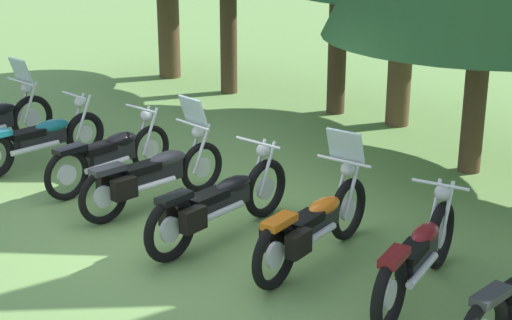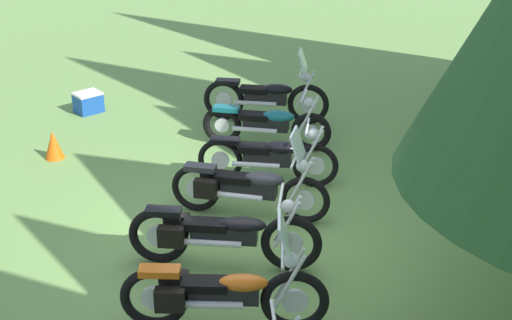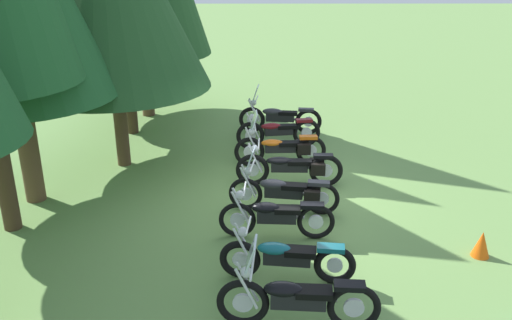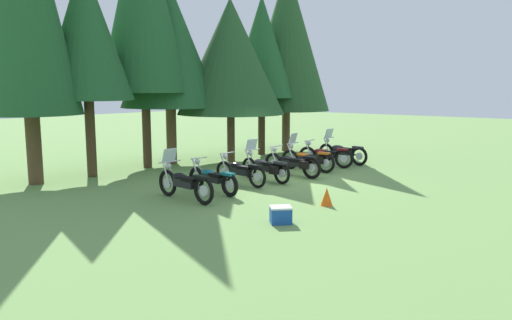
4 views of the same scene
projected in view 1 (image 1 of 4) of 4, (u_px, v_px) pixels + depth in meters
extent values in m
plane|color=#6B934C|center=(194.00, 219.00, 10.15)|extent=(80.00, 80.00, 0.00)
torus|color=black|center=(32.00, 119.00, 13.09)|extent=(0.16, 0.77, 0.76)
cylinder|color=silver|center=(32.00, 119.00, 13.09)|extent=(0.07, 0.30, 0.30)
cylinder|color=silver|center=(24.00, 101.00, 13.01)|extent=(0.07, 0.34, 0.65)
cylinder|color=silver|center=(30.00, 102.00, 12.90)|extent=(0.07, 0.34, 0.65)
cylinder|color=silver|center=(21.00, 82.00, 12.79)|extent=(0.76, 0.09, 0.04)
sphere|color=silver|center=(26.00, 88.00, 12.89)|extent=(0.18, 0.18, 0.17)
cube|color=silver|center=(21.00, 71.00, 12.74)|extent=(0.45, 0.18, 0.39)
torus|color=black|center=(85.00, 134.00, 12.44)|extent=(0.20, 0.69, 0.68)
cylinder|color=silver|center=(85.00, 134.00, 12.44)|extent=(0.08, 0.26, 0.25)
cube|color=black|center=(40.00, 138.00, 11.89)|extent=(0.32, 0.78, 0.23)
ellipsoid|color=#14606B|center=(52.00, 126.00, 11.99)|extent=(0.35, 0.57, 0.18)
cube|color=black|center=(26.00, 134.00, 11.72)|extent=(0.33, 0.54, 0.10)
cylinder|color=silver|center=(77.00, 115.00, 12.36)|extent=(0.08, 0.34, 0.65)
cylinder|color=silver|center=(83.00, 117.00, 12.25)|extent=(0.08, 0.34, 0.65)
cylinder|color=silver|center=(74.00, 95.00, 12.14)|extent=(0.61, 0.11, 0.04)
sphere|color=silver|center=(80.00, 102.00, 12.24)|extent=(0.19, 0.19, 0.17)
cylinder|color=silver|center=(35.00, 148.00, 11.71)|extent=(0.17, 0.77, 0.08)
torus|color=black|center=(150.00, 149.00, 11.71)|extent=(0.13, 0.70, 0.70)
cylinder|color=silver|center=(150.00, 149.00, 11.71)|extent=(0.07, 0.28, 0.27)
torus|color=black|center=(67.00, 175.00, 10.67)|extent=(0.13, 0.70, 0.70)
cylinder|color=silver|center=(67.00, 175.00, 10.67)|extent=(0.07, 0.28, 0.27)
cube|color=black|center=(110.00, 154.00, 11.15)|extent=(0.26, 0.73, 0.25)
ellipsoid|color=black|center=(121.00, 140.00, 11.24)|extent=(0.30, 0.53, 0.20)
cube|color=black|center=(98.00, 148.00, 10.97)|extent=(0.28, 0.50, 0.10)
cube|color=black|center=(70.00, 149.00, 10.62)|extent=(0.22, 0.45, 0.08)
cylinder|color=silver|center=(142.00, 129.00, 11.62)|extent=(0.06, 0.34, 0.65)
cylinder|color=silver|center=(150.00, 131.00, 11.51)|extent=(0.06, 0.34, 0.65)
cylinder|color=silver|center=(141.00, 109.00, 11.40)|extent=(0.63, 0.07, 0.04)
sphere|color=silver|center=(146.00, 115.00, 11.50)|extent=(0.18, 0.18, 0.17)
cylinder|color=silver|center=(107.00, 165.00, 10.98)|extent=(0.12, 0.73, 0.08)
torus|color=black|center=(202.00, 167.00, 10.94)|extent=(0.20, 0.71, 0.70)
cylinder|color=silver|center=(202.00, 167.00, 10.94)|extent=(0.09, 0.28, 0.27)
torus|color=black|center=(103.00, 197.00, 9.93)|extent=(0.20, 0.71, 0.70)
cylinder|color=silver|center=(103.00, 197.00, 9.93)|extent=(0.09, 0.28, 0.27)
cube|color=black|center=(155.00, 173.00, 10.40)|extent=(0.32, 0.80, 0.25)
ellipsoid|color=#2D2D33|center=(168.00, 159.00, 10.49)|extent=(0.33, 0.58, 0.19)
cube|color=black|center=(140.00, 168.00, 10.22)|extent=(0.31, 0.55, 0.10)
cube|color=#2D2D33|center=(107.00, 170.00, 9.87)|extent=(0.25, 0.46, 0.08)
cylinder|color=silver|center=(194.00, 146.00, 10.86)|extent=(0.09, 0.34, 0.65)
cylinder|color=silver|center=(201.00, 149.00, 10.75)|extent=(0.09, 0.34, 0.65)
cylinder|color=silver|center=(192.00, 125.00, 10.64)|extent=(0.67, 0.13, 0.04)
sphere|color=silver|center=(198.00, 132.00, 10.74)|extent=(0.19, 0.19, 0.17)
cylinder|color=silver|center=(150.00, 186.00, 10.23)|extent=(0.19, 0.78, 0.08)
cube|color=silver|center=(193.00, 111.00, 10.60)|extent=(0.46, 0.21, 0.39)
cube|color=black|center=(109.00, 182.00, 10.13)|extent=(0.19, 0.34, 0.26)
cube|color=black|center=(124.00, 189.00, 9.91)|extent=(0.19, 0.34, 0.26)
torus|color=black|center=(265.00, 188.00, 10.12)|extent=(0.13, 0.76, 0.76)
cylinder|color=silver|center=(265.00, 188.00, 10.12)|extent=(0.06, 0.29, 0.29)
torus|color=black|center=(170.00, 230.00, 8.92)|extent=(0.13, 0.76, 0.76)
cylinder|color=silver|center=(170.00, 230.00, 8.92)|extent=(0.06, 0.29, 0.29)
cube|color=black|center=(221.00, 200.00, 9.49)|extent=(0.23, 0.83, 0.22)
ellipsoid|color=black|center=(233.00, 184.00, 9.61)|extent=(0.27, 0.59, 0.17)
cube|color=black|center=(207.00, 197.00, 9.29)|extent=(0.26, 0.55, 0.10)
cube|color=black|center=(174.00, 198.00, 8.86)|extent=(0.20, 0.45, 0.08)
cylinder|color=silver|center=(258.00, 166.00, 10.03)|extent=(0.05, 0.34, 0.65)
cylinder|color=silver|center=(267.00, 169.00, 9.93)|extent=(0.05, 0.34, 0.65)
cylinder|color=silver|center=(258.00, 143.00, 9.81)|extent=(0.69, 0.06, 0.04)
sphere|color=silver|center=(263.00, 150.00, 9.92)|extent=(0.17, 0.17, 0.17)
cylinder|color=silver|center=(218.00, 213.00, 9.30)|extent=(0.10, 0.82, 0.08)
cube|color=black|center=(172.00, 212.00, 9.13)|extent=(0.15, 0.32, 0.26)
cube|color=black|center=(193.00, 220.00, 8.93)|extent=(0.15, 0.32, 0.26)
torus|color=black|center=(348.00, 209.00, 9.49)|extent=(0.14, 0.75, 0.75)
cylinder|color=silver|center=(348.00, 209.00, 9.49)|extent=(0.06, 0.29, 0.29)
torus|color=black|center=(275.00, 255.00, 8.32)|extent=(0.14, 0.75, 0.75)
cylinder|color=silver|center=(275.00, 255.00, 8.32)|extent=(0.06, 0.29, 0.29)
cube|color=black|center=(314.00, 223.00, 8.88)|extent=(0.24, 0.76, 0.21)
ellipsoid|color=#D16014|center=(324.00, 206.00, 9.00)|extent=(0.28, 0.55, 0.16)
cube|color=black|center=(304.00, 221.00, 8.68)|extent=(0.26, 0.51, 0.10)
cube|color=#D16014|center=(279.00, 221.00, 8.27)|extent=(0.21, 0.45, 0.08)
cylinder|color=silver|center=(341.00, 186.00, 9.39)|extent=(0.06, 0.34, 0.65)
cylinder|color=silver|center=(352.00, 188.00, 9.31)|extent=(0.06, 0.34, 0.65)
cylinder|color=silver|center=(344.00, 161.00, 9.18)|extent=(0.70, 0.07, 0.04)
sphere|color=silver|center=(348.00, 169.00, 9.29)|extent=(0.18, 0.18, 0.17)
cylinder|color=silver|center=(316.00, 237.00, 8.70)|extent=(0.11, 0.76, 0.08)
cube|color=silver|center=(345.00, 146.00, 9.13)|extent=(0.45, 0.17, 0.39)
cube|color=black|center=(273.00, 236.00, 8.53)|extent=(0.15, 0.33, 0.26)
cube|color=black|center=(299.00, 244.00, 8.35)|extent=(0.15, 0.33, 0.26)
torus|color=black|center=(440.00, 235.00, 8.78)|extent=(0.23, 0.77, 0.76)
cylinder|color=silver|center=(440.00, 235.00, 8.78)|extent=(0.09, 0.29, 0.29)
torus|color=black|center=(389.00, 294.00, 7.52)|extent=(0.23, 0.77, 0.76)
cylinder|color=silver|center=(389.00, 294.00, 7.52)|extent=(0.09, 0.29, 0.29)
cube|color=black|center=(417.00, 254.00, 8.12)|extent=(0.30, 0.78, 0.22)
ellipsoid|color=maroon|center=(425.00, 234.00, 8.25)|extent=(0.31, 0.57, 0.17)
cube|color=black|center=(411.00, 252.00, 7.91)|extent=(0.29, 0.53, 0.10)
cube|color=maroon|center=(394.00, 257.00, 7.47)|extent=(0.24, 0.46, 0.08)
cylinder|color=silver|center=(434.00, 211.00, 8.67)|extent=(0.09, 0.34, 0.65)
cylinder|color=silver|center=(447.00, 213.00, 8.60)|extent=(0.09, 0.34, 0.65)
cylinder|color=silver|center=(440.00, 185.00, 8.46)|extent=(0.62, 0.13, 0.04)
sphere|color=silver|center=(442.00, 193.00, 8.57)|extent=(0.19, 0.19, 0.17)
cylinder|color=silver|center=(423.00, 270.00, 7.95)|extent=(0.19, 0.76, 0.08)
cube|color=#2D2D33|center=(491.00, 296.00, 6.78)|extent=(0.22, 0.46, 0.08)
cylinder|color=#4C3823|center=(168.00, 25.00, 17.20)|extent=(0.47, 0.47, 2.24)
cylinder|color=#42301E|center=(228.00, 26.00, 15.83)|extent=(0.34, 0.34, 2.66)
cylinder|color=#42301E|center=(338.00, 34.00, 14.38)|extent=(0.33, 0.33, 2.89)
cylinder|color=brown|center=(400.00, 60.00, 13.74)|extent=(0.41, 0.41, 2.30)
cylinder|color=#4C3823|center=(474.00, 105.00, 11.53)|extent=(0.33, 0.33, 1.99)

